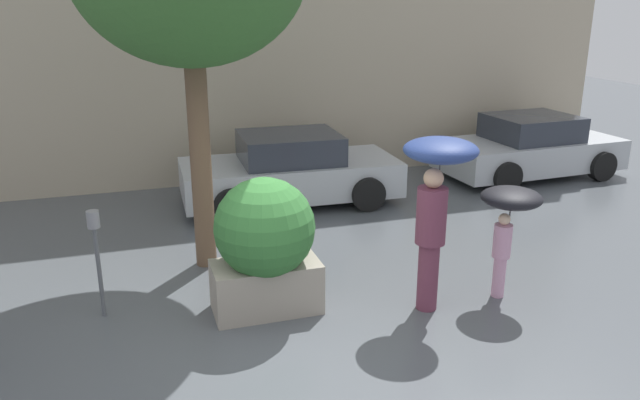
% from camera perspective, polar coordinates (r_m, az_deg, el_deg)
% --- Properties ---
extents(ground_plane, '(40.00, 40.00, 0.00)m').
position_cam_1_polar(ground_plane, '(6.92, -3.89, -13.04)').
color(ground_plane, '#51565B').
extents(building_facade, '(18.00, 0.30, 6.00)m').
position_cam_1_polar(building_facade, '(12.37, -11.75, 15.02)').
color(building_facade, '#B7A88E').
rests_on(building_facade, ground).
extents(planter_box, '(1.26, 1.17, 1.64)m').
position_cam_1_polar(planter_box, '(7.25, -5.05, -3.85)').
color(planter_box, '#9E9384').
rests_on(planter_box, ground).
extents(person_adult, '(0.86, 0.86, 2.06)m').
position_cam_1_polar(person_adult, '(7.26, 10.59, 1.28)').
color(person_adult, brown).
rests_on(person_adult, ground).
extents(person_child, '(0.74, 0.74, 1.39)m').
position_cam_1_polar(person_child, '(7.87, 16.91, -0.88)').
color(person_child, '#D199B7').
rests_on(person_child, ground).
extents(parked_car_near, '(3.91, 2.00, 1.27)m').
position_cam_1_polar(parked_car_near, '(11.29, -2.76, 2.67)').
color(parked_car_near, '#B7BCC1').
rests_on(parked_car_near, ground).
extents(parked_car_far, '(3.83, 2.05, 1.27)m').
position_cam_1_polar(parked_car_far, '(13.73, 18.60, 4.51)').
color(parked_car_far, '#B7BCC1').
rests_on(parked_car_far, ground).
extents(parking_meter, '(0.14, 0.14, 1.30)m').
position_cam_1_polar(parking_meter, '(7.52, -19.82, -3.61)').
color(parking_meter, '#595B60').
rests_on(parking_meter, ground).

